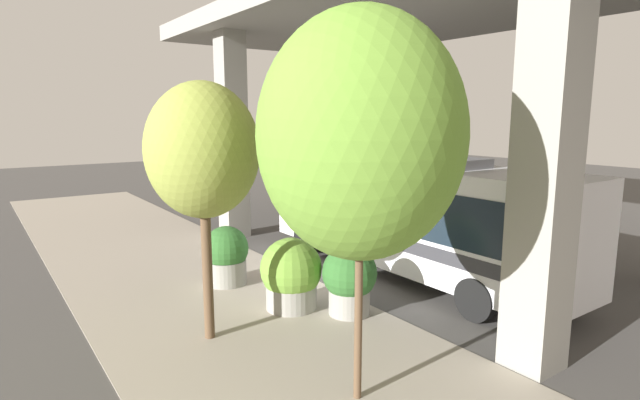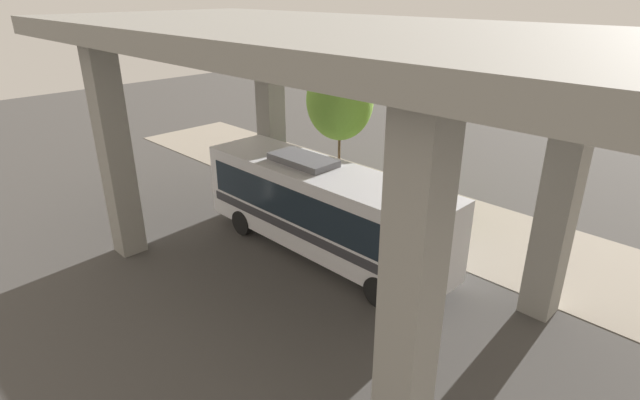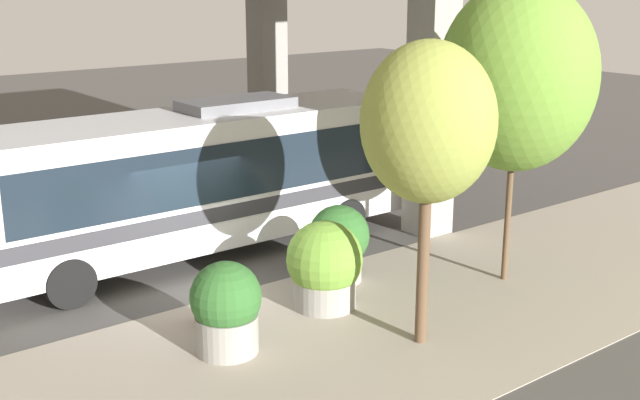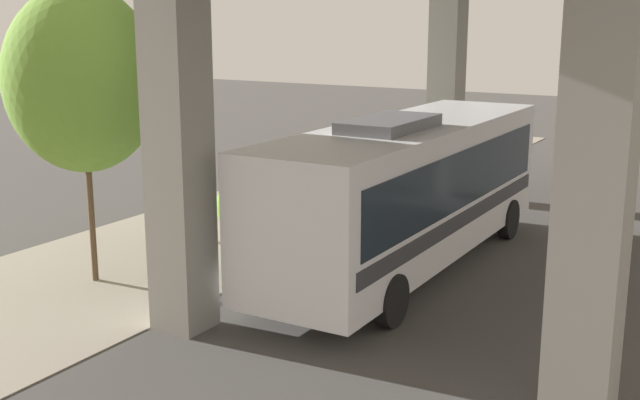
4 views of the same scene
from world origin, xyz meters
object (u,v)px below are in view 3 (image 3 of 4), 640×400
object	(u,v)px
street_tree_near	(517,77)
street_tree_far	(428,124)
planter_middle	(324,266)
planter_back	(339,242)
bus	(200,173)
planter_front	(226,308)
fire_hydrant	(200,300)

from	to	relation	value
street_tree_near	street_tree_far	xyz separation A→B (m)	(-1.07, 3.51, -0.39)
planter_middle	street_tree_near	world-z (taller)	street_tree_near
planter_middle	planter_back	world-z (taller)	planter_middle
bus	planter_front	bearing A→B (deg)	154.90
planter_front	street_tree_far	xyz separation A→B (m)	(-1.73, -2.88, 3.07)
fire_hydrant	bus	bearing A→B (deg)	-30.42
bus	planter_front	distance (m)	5.29
fire_hydrant	street_tree_far	world-z (taller)	street_tree_far
bus	planter_middle	bearing A→B (deg)	-175.86
planter_back	street_tree_far	distance (m)	4.42
fire_hydrant	planter_middle	distance (m)	2.44
bus	planter_back	world-z (taller)	bus
bus	fire_hydrant	size ratio (longest dim) A/B	11.51
fire_hydrant	street_tree_near	size ratio (longest dim) A/B	0.14
bus	planter_middle	size ratio (longest dim) A/B	5.91
planter_front	planter_back	xyz separation A→B (m)	(1.41, -3.58, 0.04)
fire_hydrant	planter_back	distance (m)	3.37
fire_hydrant	planter_back	size ratio (longest dim) A/B	0.54
bus	street_tree_far	world-z (taller)	street_tree_far
bus	street_tree_far	distance (m)	6.75
bus	planter_middle	distance (m)	4.32
street_tree_near	fire_hydrant	bearing A→B (deg)	71.78
planter_front	planter_back	world-z (taller)	planter_back
planter_back	planter_middle	bearing A→B (deg)	129.69
planter_middle	planter_back	bearing A→B (deg)	-50.31
planter_front	street_tree_far	size ratio (longest dim) A/B	0.31
bus	planter_back	xyz separation A→B (m)	(-3.28, -1.39, -1.04)
planter_back	street_tree_near	bearing A→B (deg)	-126.52
bus	street_tree_near	distance (m)	7.20
bus	fire_hydrant	bearing A→B (deg)	149.58
bus	planter_front	xyz separation A→B (m)	(-4.69, 2.20, -1.08)
street_tree_near	street_tree_far	distance (m)	3.69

